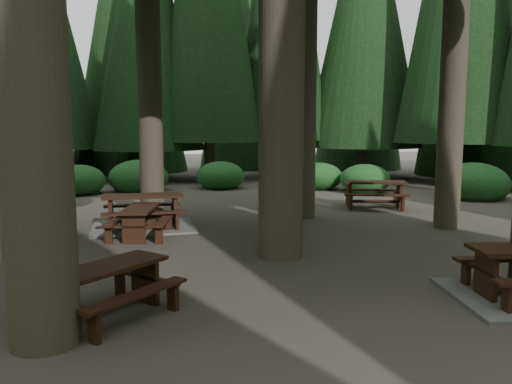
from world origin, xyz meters
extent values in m
plane|color=#49433C|center=(0.00, 0.00, 0.00)|extent=(80.00, 80.00, 0.00)
cube|color=black|center=(3.74, -2.35, 0.43)|extent=(1.75, 0.52, 0.05)
cube|color=black|center=(2.96, -2.80, 0.35)|extent=(0.16, 0.53, 0.69)
cube|color=black|center=(2.96, -2.80, 0.40)|extent=(0.31, 1.39, 0.06)
cube|color=black|center=(-1.81, 2.43, 0.65)|extent=(0.92, 1.66, 0.05)
cube|color=black|center=(-2.32, 2.53, 0.39)|extent=(0.53, 1.58, 0.04)
cube|color=black|center=(-1.30, 2.32, 0.39)|extent=(0.53, 1.58, 0.04)
cube|color=black|center=(-1.94, 1.81, 0.31)|extent=(0.48, 0.17, 0.63)
cube|color=black|center=(-1.94, 1.81, 0.37)|extent=(1.25, 0.32, 0.05)
cube|color=black|center=(-1.68, 3.04, 0.31)|extent=(0.48, 0.17, 0.63)
cube|color=black|center=(-1.68, 3.04, 0.37)|extent=(1.25, 0.32, 0.05)
cube|color=black|center=(-1.81, 2.43, 0.16)|extent=(0.33, 1.30, 0.07)
cube|color=gray|center=(-1.74, 3.51, 0.03)|extent=(2.48, 2.07, 0.05)
cube|color=black|center=(-1.74, 3.51, 0.79)|extent=(1.91, 0.79, 0.06)
cube|color=black|center=(-1.76, 4.15, 0.47)|extent=(1.90, 0.31, 0.05)
cube|color=black|center=(-1.73, 2.88, 0.47)|extent=(1.90, 0.31, 0.05)
cube|color=black|center=(-2.50, 3.49, 0.38)|extent=(0.10, 0.58, 0.76)
cube|color=black|center=(-2.50, 3.49, 0.44)|extent=(0.13, 1.53, 0.06)
cube|color=black|center=(-0.99, 3.53, 0.38)|extent=(0.10, 0.58, 0.76)
cube|color=black|center=(-0.99, 3.53, 0.44)|extent=(0.13, 1.53, 0.06)
cube|color=black|center=(-1.74, 3.51, 0.19)|extent=(1.58, 0.13, 0.08)
cube|color=black|center=(5.16, 5.28, 0.78)|extent=(2.02, 1.28, 0.06)
cube|color=black|center=(5.36, 5.87, 0.47)|extent=(1.87, 0.83, 0.05)
cube|color=black|center=(4.97, 4.68, 0.47)|extent=(1.87, 0.83, 0.05)
cube|color=black|center=(4.45, 5.51, 0.38)|extent=(0.26, 0.57, 0.75)
cube|color=black|center=(4.45, 5.51, 0.44)|extent=(0.55, 1.47, 0.06)
cube|color=black|center=(5.88, 5.04, 0.38)|extent=(0.26, 0.57, 0.75)
cube|color=black|center=(5.88, 5.04, 0.44)|extent=(0.55, 1.47, 0.06)
cube|color=black|center=(5.16, 5.28, 0.19)|extent=(1.52, 0.57, 0.08)
cube|color=black|center=(-2.17, -2.30, 0.66)|extent=(1.57, 1.52, 0.05)
cube|color=black|center=(-2.52, -1.92, 0.39)|extent=(1.30, 1.23, 0.04)
cube|color=black|center=(-1.81, -2.69, 0.39)|extent=(1.30, 1.23, 0.04)
cube|color=black|center=(-2.63, -2.73, 0.31)|extent=(0.38, 0.40, 0.63)
cube|color=black|center=(-2.63, -2.73, 0.37)|extent=(0.92, 0.97, 0.05)
cube|color=black|center=(-1.71, -1.87, 0.31)|extent=(0.38, 0.40, 0.63)
cube|color=black|center=(-1.71, -1.87, 0.37)|extent=(0.92, 0.97, 0.05)
cube|color=black|center=(-2.17, -2.30, 0.16)|extent=(1.00, 0.95, 0.07)
ellipsoid|color=#1D5520|center=(9.44, 6.45, 0.40)|extent=(2.42, 2.42, 1.49)
ellipsoid|color=#1D5520|center=(6.43, 8.69, 0.40)|extent=(1.90, 1.90, 1.17)
ellipsoid|color=#1D5520|center=(5.14, 10.17, 0.40)|extent=(1.84, 1.84, 1.13)
ellipsoid|color=#1D5520|center=(1.30, 11.25, 0.40)|extent=(1.95, 1.95, 1.20)
ellipsoid|color=#1D5520|center=(-1.94, 11.21, 0.40)|extent=(2.31, 2.31, 1.42)
ellipsoid|color=#1D5520|center=(-4.09, 10.56, 0.40)|extent=(1.93, 1.93, 1.19)
cone|color=black|center=(8.89, 14.45, 8.24)|extent=(5.73, 5.73, 13.48)
cone|color=black|center=(-1.44, 15.36, 7.89)|extent=(5.17, 5.17, 12.91)
cone|color=black|center=(-6.57, 16.72, 8.10)|extent=(5.82, 5.82, 13.26)
cone|color=black|center=(11.00, 19.74, 9.51)|extent=(5.26, 5.26, 19.02)
cone|color=black|center=(4.25, 21.60, 8.07)|extent=(5.34, 5.34, 16.14)
cone|color=black|center=(-2.52, 20.86, 8.43)|extent=(6.57, 6.57, 16.86)
camera|label=1|loc=(-1.65, -8.73, 2.39)|focal=35.00mm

